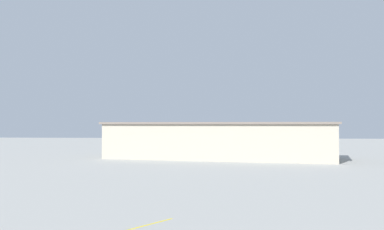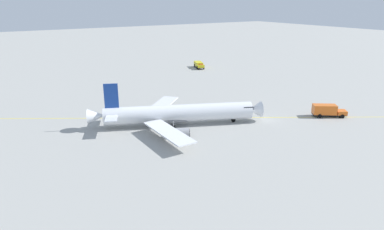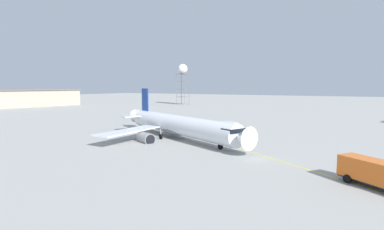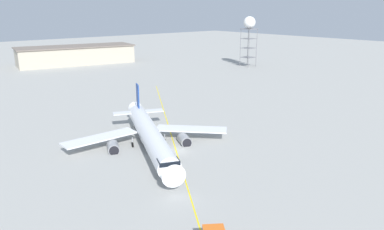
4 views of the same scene
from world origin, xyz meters
name	(u,v)px [view 1 (image 1 of 4)]	position (x,y,z in m)	size (l,w,h in m)	color
terminal_shed	(220,140)	(-131.35, 35.99, 4.72)	(30.08, 61.48, 9.39)	#B2A893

